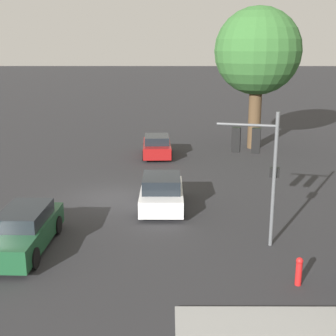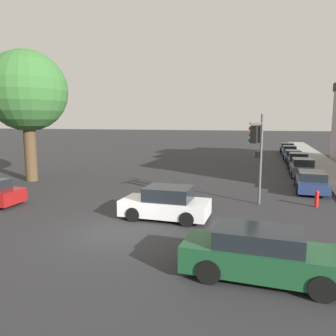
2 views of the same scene
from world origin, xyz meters
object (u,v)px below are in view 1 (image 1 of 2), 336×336
(street_tree, at_px, (258,52))
(crossing_car_1, at_px, (162,193))
(crossing_car_0, at_px, (24,230))
(crossing_car_2, at_px, (157,146))
(fire_hydrant, at_px, (299,270))
(traffic_signal, at_px, (256,153))

(street_tree, xyz_separation_m, crossing_car_1, (12.93, -6.44, -6.04))
(crossing_car_0, bearing_deg, street_tree, 148.66)
(crossing_car_2, bearing_deg, crossing_car_1, -179.50)
(crossing_car_2, distance_m, fire_hydrant, 18.10)
(crossing_car_1, xyz_separation_m, crossing_car_2, (-10.31, -0.49, -0.05))
(crossing_car_1, relative_size, fire_hydrant, 4.48)
(crossing_car_1, bearing_deg, street_tree, -26.42)
(crossing_car_0, xyz_separation_m, fire_hydrant, (2.63, 9.25, -0.24))
(crossing_car_0, bearing_deg, crossing_car_1, 134.25)
(crossing_car_1, relative_size, crossing_car_2, 1.00)
(crossing_car_0, height_order, fire_hydrant, crossing_car_0)
(traffic_signal, relative_size, fire_hydrant, 5.41)
(street_tree, height_order, traffic_signal, street_tree)
(street_tree, distance_m, crossing_car_0, 21.66)
(traffic_signal, xyz_separation_m, fire_hydrant, (3.19, 0.88, -2.98))
(crossing_car_0, height_order, crossing_car_2, crossing_car_0)
(fire_hydrant, bearing_deg, traffic_signal, -164.54)
(fire_hydrant, bearing_deg, crossing_car_1, -148.64)
(street_tree, bearing_deg, crossing_car_0, -33.05)
(street_tree, height_order, crossing_car_0, street_tree)
(traffic_signal, xyz_separation_m, crossing_car_0, (0.55, -8.37, -2.74))
(street_tree, relative_size, traffic_signal, 1.97)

